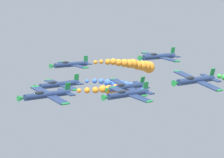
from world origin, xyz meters
TOP-DOWN VIEW (x-y plane):
  - airplane_lead at (0.38, 14.59)m, footprint 9.44×10.35m
  - smoke_trail_lead at (0.87, -2.35)m, footprint 2.53×14.74m
  - airplane_left_inner at (-8.71, 4.23)m, footprint 9.51×10.35m
  - airplane_right_inner at (8.92, 5.98)m, footprint 9.55×10.35m
  - smoke_trail_right_inner at (10.19, -14.33)m, footprint 3.75×19.42m
  - airplane_left_outer at (0.03, -3.76)m, footprint 9.34×10.35m
  - airplane_right_outer at (-17.34, -3.12)m, footprint 9.34×10.35m
  - airplane_trailing at (18.51, -4.15)m, footprint 9.56×10.35m
  - smoke_trail_trailing at (20.86, -27.84)m, footprint 5.98×24.30m
  - airplane_high_slot at (-0.68, -12.19)m, footprint 9.52×10.35m

SIDE VIEW (x-z plane):
  - smoke_trail_right_inner at x=10.19m, z-range 88.34..94.53m
  - smoke_trail_lead at x=0.87m, z-range 91.77..94.76m
  - airplane_left_outer at x=0.03m, z-range 92.24..95.45m
  - airplane_lead at x=0.38m, z-range 92.73..95.69m
  - airplane_right_inner at x=8.92m, z-range 93.03..95.57m
  - airplane_left_inner at x=-8.71m, z-range 92.97..95.70m
  - smoke_trail_trailing at x=20.86m, z-range 92.43..97.57m
  - airplane_right_outer at x=-17.34m, z-range 95.30..98.50m
  - airplane_trailing at x=18.51m, z-range 95.72..98.10m
  - airplane_high_slot at x=-0.68m, z-range 98.05..100.74m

